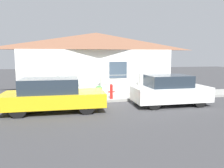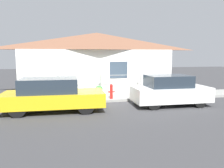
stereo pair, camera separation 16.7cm
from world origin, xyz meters
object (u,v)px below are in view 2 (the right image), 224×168
at_px(potted_plant_by_fence, 66,90).
at_px(car_right, 170,91).
at_px(car_left, 52,95).
at_px(fire_hydrant, 111,91).
at_px(potted_plant_near_hydrant, 99,90).

bearing_deg(potted_plant_by_fence, car_right, -27.46).
distance_m(car_left, car_right, 5.41).
height_order(car_right, fire_hydrant, car_right).
bearing_deg(potted_plant_near_hydrant, car_left, -132.45).
xyz_separation_m(car_right, potted_plant_near_hydrant, (-3.03, 2.60, -0.28)).
bearing_deg(potted_plant_by_fence, car_left, -101.79).
relative_size(car_right, potted_plant_near_hydrant, 6.55).
height_order(car_left, potted_plant_by_fence, car_left).
bearing_deg(car_right, fire_hydrant, 150.29).
xyz_separation_m(car_right, fire_hydrant, (-2.54, 1.48, -0.18)).
height_order(car_right, potted_plant_near_hydrant, car_right).
height_order(fire_hydrant, potted_plant_by_fence, fire_hydrant).
distance_m(fire_hydrant, potted_plant_by_fence, 2.56).
height_order(car_left, fire_hydrant, car_left).
bearing_deg(fire_hydrant, potted_plant_near_hydrant, 113.70).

